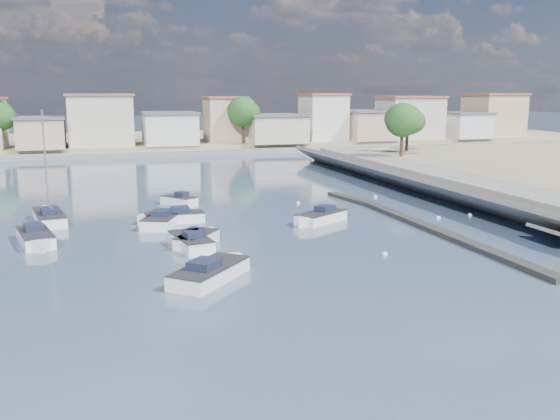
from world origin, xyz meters
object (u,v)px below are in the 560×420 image
at_px(motorboat_a, 190,242).
at_px(motorboat_h, 213,272).
at_px(motorboat_d, 319,218).
at_px(motorboat_g, 36,239).
at_px(motorboat_b, 198,239).
at_px(motorboat_c, 171,218).
at_px(motorboat_e, 165,219).
at_px(motorboat_f, 178,201).
at_px(sailboat, 49,217).

height_order(motorboat_a, motorboat_h, same).
xyz_separation_m(motorboat_d, motorboat_g, (-20.69, -0.98, 0.00)).
bearing_deg(motorboat_b, motorboat_c, 96.41).
bearing_deg(motorboat_a, motorboat_e, 95.20).
bearing_deg(motorboat_g, motorboat_d, 2.71).
distance_m(motorboat_g, motorboat_h, 14.99).
xyz_separation_m(motorboat_b, motorboat_f, (0.68, 15.33, 0.00)).
bearing_deg(motorboat_f, sailboat, -157.35).
height_order(motorboat_c, motorboat_h, same).
relative_size(motorboat_a, motorboat_c, 1.01).
distance_m(motorboat_c, motorboat_e, 0.58).
distance_m(motorboat_a, motorboat_c, 8.17).
height_order(motorboat_c, sailboat, sailboat).
bearing_deg(sailboat, motorboat_e, -21.78).
height_order(motorboat_a, motorboat_e, same).
relative_size(motorboat_e, motorboat_g, 1.04).
relative_size(motorboat_d, motorboat_f, 1.33).
xyz_separation_m(motorboat_g, sailboat, (0.40, 7.50, 0.03)).
height_order(motorboat_d, motorboat_e, same).
height_order(motorboat_a, sailboat, sailboat).
relative_size(motorboat_d, motorboat_e, 0.82).
bearing_deg(motorboat_d, motorboat_e, 165.27).
bearing_deg(motorboat_g, motorboat_e, 24.00).
relative_size(motorboat_e, motorboat_f, 1.62).
bearing_deg(motorboat_h, motorboat_c, 91.14).
distance_m(motorboat_c, motorboat_f, 7.83).
height_order(motorboat_b, motorboat_d, same).
relative_size(motorboat_b, motorboat_f, 1.10).
height_order(motorboat_e, sailboat, sailboat).
relative_size(motorboat_e, motorboat_h, 1.07).
relative_size(motorboat_c, motorboat_d, 1.06).
distance_m(motorboat_f, sailboat, 11.62).
distance_m(motorboat_e, motorboat_g, 9.92).
height_order(motorboat_c, motorboat_d, same).
bearing_deg(sailboat, motorboat_d, -17.81).
height_order(motorboat_g, sailboat, sailboat).
distance_m(motorboat_d, motorboat_f, 14.57).
xyz_separation_m(motorboat_c, motorboat_d, (11.10, -3.32, -0.00)).
distance_m(motorboat_a, motorboat_d, 11.94).
xyz_separation_m(motorboat_d, motorboat_h, (-10.80, -12.23, 0.00)).
relative_size(motorboat_f, motorboat_h, 0.66).
bearing_deg(motorboat_c, motorboat_e, -153.51).
xyz_separation_m(motorboat_e, sailboat, (-8.66, 3.46, 0.03)).
bearing_deg(motorboat_h, motorboat_g, 131.32).
bearing_deg(motorboat_e, motorboat_g, -156.00).
relative_size(motorboat_b, motorboat_d, 0.83).
bearing_deg(motorboat_g, motorboat_a, -21.58).
xyz_separation_m(motorboat_a, motorboat_g, (-9.78, 3.87, 0.00)).
bearing_deg(motorboat_c, motorboat_a, -88.61).
distance_m(motorboat_e, motorboat_h, 15.31).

